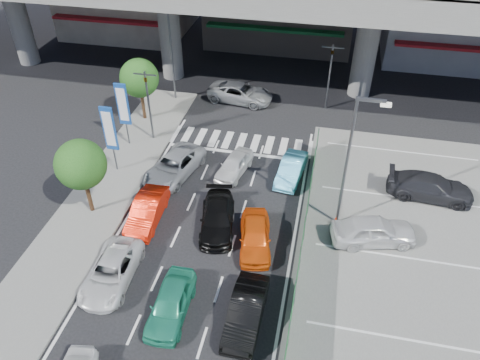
% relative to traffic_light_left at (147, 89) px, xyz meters
% --- Properties ---
extents(ground, '(120.00, 120.00, 0.00)m').
position_rel_traffic_light_left_xyz_m(ground, '(6.20, -12.00, -3.94)').
color(ground, black).
rests_on(ground, ground).
extents(parking_lot, '(12.00, 28.00, 0.06)m').
position_rel_traffic_light_left_xyz_m(parking_lot, '(17.20, -10.00, -3.91)').
color(parking_lot, slate).
rests_on(parking_lot, ground).
extents(sidewalk_left, '(4.00, 30.00, 0.12)m').
position_rel_traffic_light_left_xyz_m(sidewalk_left, '(-0.80, -8.00, -3.88)').
color(sidewalk_left, slate).
rests_on(sidewalk_left, ground).
extents(fence_run, '(0.16, 22.00, 1.80)m').
position_rel_traffic_light_left_xyz_m(fence_run, '(11.50, -11.00, -3.04)').
color(fence_run, '#1F5B2D').
rests_on(fence_run, ground).
extents(traffic_light_left, '(1.60, 1.24, 5.20)m').
position_rel_traffic_light_left_xyz_m(traffic_light_left, '(0.00, 0.00, 0.00)').
color(traffic_light_left, '#595B60').
rests_on(traffic_light_left, ground).
extents(traffic_light_right, '(1.60, 1.24, 5.20)m').
position_rel_traffic_light_left_xyz_m(traffic_light_right, '(11.70, 7.00, 0.00)').
color(traffic_light_right, '#595B60').
rests_on(traffic_light_right, ground).
extents(street_lamp_right, '(1.65, 0.22, 8.00)m').
position_rel_traffic_light_left_xyz_m(street_lamp_right, '(13.37, -6.00, 0.83)').
color(street_lamp_right, '#595B60').
rests_on(street_lamp_right, ground).
extents(street_lamp_left, '(1.65, 0.22, 8.00)m').
position_rel_traffic_light_left_xyz_m(street_lamp_left, '(-0.13, 6.00, 0.83)').
color(street_lamp_left, '#595B60').
rests_on(street_lamp_left, ground).
extents(signboard_near, '(0.80, 0.14, 4.70)m').
position_rel_traffic_light_left_xyz_m(signboard_near, '(-1.00, -4.01, -0.87)').
color(signboard_near, '#595B60').
rests_on(signboard_near, ground).
extents(signboard_far, '(0.80, 0.14, 4.70)m').
position_rel_traffic_light_left_xyz_m(signboard_far, '(-1.40, -1.01, -0.87)').
color(signboard_far, '#595B60').
rests_on(signboard_far, ground).
extents(tree_near, '(2.80, 2.80, 4.80)m').
position_rel_traffic_light_left_xyz_m(tree_near, '(-0.80, -8.00, -0.55)').
color(tree_near, '#382314').
rests_on(tree_near, ground).
extents(tree_far, '(2.80, 2.80, 4.80)m').
position_rel_traffic_light_left_xyz_m(tree_far, '(-1.60, 2.50, -0.55)').
color(tree_far, '#382314').
rests_on(tree_far, ground).
extents(sedan_white_mid_left, '(2.23, 4.60, 1.26)m').
position_rel_traffic_light_left_xyz_m(sedan_white_mid_left, '(2.51, -12.54, -3.31)').
color(sedan_white_mid_left, white).
rests_on(sedan_white_mid_left, ground).
extents(taxi_teal_mid, '(1.70, 4.08, 1.38)m').
position_rel_traffic_light_left_xyz_m(taxi_teal_mid, '(6.00, -13.77, -3.25)').
color(taxi_teal_mid, '#289875').
rests_on(taxi_teal_mid, ground).
extents(hatch_black_mid_right, '(1.54, 4.21, 1.38)m').
position_rel_traffic_light_left_xyz_m(hatch_black_mid_right, '(9.47, -13.50, -3.25)').
color(hatch_black_mid_right, black).
rests_on(hatch_black_mid_right, ground).
extents(taxi_orange_left, '(1.62, 4.24, 1.38)m').
position_rel_traffic_light_left_xyz_m(taxi_orange_left, '(2.66, -8.04, -3.25)').
color(taxi_orange_left, red).
rests_on(taxi_orange_left, ground).
extents(sedan_black_mid, '(2.64, 4.76, 1.31)m').
position_rel_traffic_light_left_xyz_m(sedan_black_mid, '(6.67, -7.71, -3.28)').
color(sedan_black_mid, black).
rests_on(sedan_black_mid, ground).
extents(taxi_orange_right, '(2.35, 4.28, 1.38)m').
position_rel_traffic_light_left_xyz_m(taxi_orange_right, '(9.00, -8.73, -3.25)').
color(taxi_orange_right, '#EC570F').
rests_on(taxi_orange_right, ground).
extents(wagon_silver_front_left, '(3.41, 5.37, 1.38)m').
position_rel_traffic_light_left_xyz_m(wagon_silver_front_left, '(2.81, -3.64, -3.25)').
color(wagon_silver_front_left, '#A6A9AD').
rests_on(wagon_silver_front_left, ground).
extents(sedan_white_front_mid, '(2.22, 3.86, 1.24)m').
position_rel_traffic_light_left_xyz_m(sedan_white_front_mid, '(6.49, -2.65, -3.32)').
color(sedan_white_front_mid, silver).
rests_on(sedan_white_front_mid, ground).
extents(kei_truck_front_right, '(1.81, 3.99, 1.27)m').
position_rel_traffic_light_left_xyz_m(kei_truck_front_right, '(10.13, -2.38, -3.30)').
color(kei_truck_front_right, '#54BFEC').
rests_on(kei_truck_front_right, ground).
extents(crossing_wagon_silver, '(5.43, 3.02, 1.44)m').
position_rel_traffic_light_left_xyz_m(crossing_wagon_silver, '(4.89, 6.78, -3.22)').
color(crossing_wagon_silver, '#989B9E').
rests_on(crossing_wagon_silver, ground).
extents(parked_sedan_white, '(4.81, 2.84, 1.54)m').
position_rel_traffic_light_left_xyz_m(parked_sedan_white, '(15.13, -7.13, -3.11)').
color(parked_sedan_white, silver).
rests_on(parked_sedan_white, parking_lot).
extents(parked_sedan_dgrey, '(5.14, 2.35, 1.46)m').
position_rel_traffic_light_left_xyz_m(parked_sedan_dgrey, '(18.49, -2.58, -3.15)').
color(parked_sedan_dgrey, '#29292E').
rests_on(parked_sedan_dgrey, parking_lot).
extents(traffic_cone, '(0.41, 0.41, 0.65)m').
position_rel_traffic_light_left_xyz_m(traffic_cone, '(13.12, -6.32, -3.55)').
color(traffic_cone, '#F6310D').
rests_on(traffic_cone, parking_lot).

